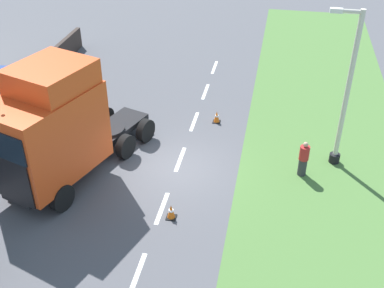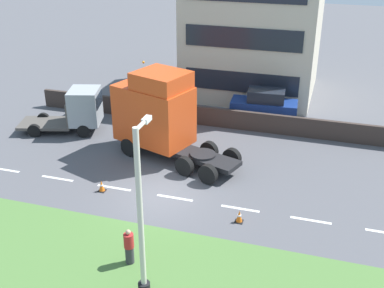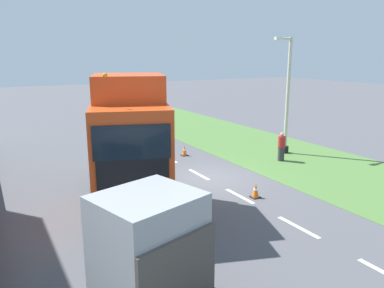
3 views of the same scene
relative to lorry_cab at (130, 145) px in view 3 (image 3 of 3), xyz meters
name	(u,v)px [view 3 (image 3 of 3)]	position (x,y,z in m)	size (l,w,h in m)	color
ground_plane	(207,179)	(-4.22, -1.70, -2.44)	(120.00, 120.00, 0.00)	#515156
grass_verge	(302,161)	(-10.22, -1.70, -2.44)	(7.00, 44.00, 0.01)	#4C7538
lane_markings	(199,174)	(-4.22, -2.40, -2.44)	(0.16, 21.00, 0.00)	white
lorry_cab	(130,145)	(0.00, 0.00, 0.00)	(4.66, 7.61, 5.00)	black
flatbed_truck	(162,260)	(1.55, 5.83, -1.02)	(3.32, 5.41, 2.73)	#999EA3
lamp_post	(287,104)	(-10.51, -3.42, 0.42)	(1.34, 0.43, 6.46)	black
pedestrian	(281,147)	(-9.24, -2.28, -1.69)	(0.39, 0.39, 1.54)	#333338
traffic_cone_lead	(184,151)	(-5.27, -5.77, -2.16)	(0.36, 0.36, 0.58)	black
traffic_cone_trailing	(256,191)	(-4.67, 1.23, -2.16)	(0.36, 0.36, 0.58)	black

